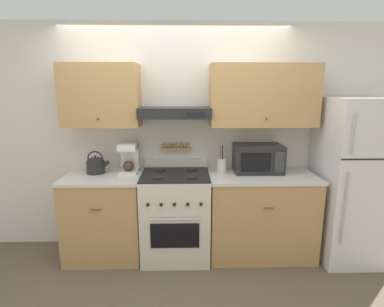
{
  "coord_description": "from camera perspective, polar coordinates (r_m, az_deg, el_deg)",
  "views": [
    {
      "loc": [
        0.11,
        -2.78,
        1.84
      ],
      "look_at": [
        0.18,
        0.26,
        1.18
      ],
      "focal_mm": 28.0,
      "sensor_mm": 36.0,
      "label": 1
    }
  ],
  "objects": [
    {
      "name": "stove_range",
      "position": [
        3.37,
        -3.11,
        -11.6
      ],
      "size": [
        0.72,
        0.67,
        1.04
      ],
      "color": "beige",
      "rests_on": "ground_plane"
    },
    {
      "name": "refrigerator",
      "position": [
        3.65,
        28.13,
        -4.52
      ],
      "size": [
        0.66,
        0.73,
        1.75
      ],
      "color": "white",
      "rests_on": "ground_plane"
    },
    {
      "name": "wall_back",
      "position": [
        3.4,
        -2.07,
        5.14
      ],
      "size": [
        5.2,
        0.46,
        2.55
      ],
      "color": "silver",
      "rests_on": "ground_plane"
    },
    {
      "name": "counter_left",
      "position": [
        3.51,
        -16.19,
        -11.33
      ],
      "size": [
        0.83,
        0.63,
        0.93
      ],
      "color": "tan",
      "rests_on": "ground_plane"
    },
    {
      "name": "utensil_crock",
      "position": [
        3.33,
        5.68,
        -2.16
      ],
      "size": [
        0.11,
        0.11,
        0.31
      ],
      "color": "silver",
      "rests_on": "counter_right"
    },
    {
      "name": "coffee_maker",
      "position": [
        3.38,
        -11.89,
        -0.7
      ],
      "size": [
        0.19,
        0.26,
        0.33
      ],
      "color": "white",
      "rests_on": "counter_left"
    },
    {
      "name": "tea_kettle",
      "position": [
        3.45,
        -17.85,
        -2.02
      ],
      "size": [
        0.25,
        0.2,
        0.25
      ],
      "color": "#232326",
      "rests_on": "counter_left"
    },
    {
      "name": "microwave",
      "position": [
        3.4,
        12.44,
        -0.9
      ],
      "size": [
        0.52,
        0.36,
        0.31
      ],
      "color": "#232326",
      "rests_on": "counter_right"
    },
    {
      "name": "counter_right",
      "position": [
        3.49,
        12.89,
        -11.26
      ],
      "size": [
        1.16,
        0.63,
        0.93
      ],
      "color": "tan",
      "rests_on": "ground_plane"
    },
    {
      "name": "ground_plane",
      "position": [
        3.33,
        -3.18,
        -21.26
      ],
      "size": [
        16.0,
        16.0,
        0.0
      ],
      "primitive_type": "plane",
      "color": "brown"
    }
  ]
}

